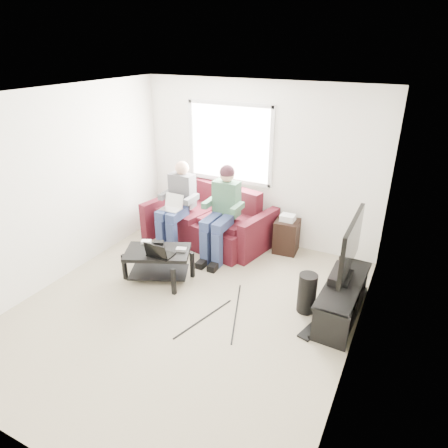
{
  "coord_description": "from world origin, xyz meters",
  "views": [
    {
      "loc": [
        2.31,
        -3.52,
        3.11
      ],
      "look_at": [
        0.22,
        0.6,
        0.98
      ],
      "focal_mm": 32.0,
      "sensor_mm": 36.0,
      "label": 1
    }
  ],
  "objects_px": {
    "tv_stand": "(342,300)",
    "tv": "(351,246)",
    "subwoofer": "(307,293)",
    "coffee_table": "(158,258)",
    "sofa": "(210,222)",
    "end_table": "(287,235)"
  },
  "relations": [
    {
      "from": "tv_stand",
      "to": "end_table",
      "type": "distance_m",
      "value": 1.69
    },
    {
      "from": "tv",
      "to": "end_table",
      "type": "bearing_deg",
      "value": 134.9
    },
    {
      "from": "sofa",
      "to": "end_table",
      "type": "xyz_separation_m",
      "value": [
        1.27,
        0.21,
        -0.05
      ]
    },
    {
      "from": "end_table",
      "to": "sofa",
      "type": "bearing_deg",
      "value": -170.47
    },
    {
      "from": "coffee_table",
      "to": "tv_stand",
      "type": "bearing_deg",
      "value": 7.85
    },
    {
      "from": "coffee_table",
      "to": "tv_stand",
      "type": "xyz_separation_m",
      "value": [
        2.5,
        0.34,
        -0.13
      ]
    },
    {
      "from": "sofa",
      "to": "tv",
      "type": "bearing_deg",
      "value": -21.13
    },
    {
      "from": "tv",
      "to": "subwoofer",
      "type": "bearing_deg",
      "value": -149.37
    },
    {
      "from": "tv_stand",
      "to": "tv",
      "type": "distance_m",
      "value": 0.71
    },
    {
      "from": "sofa",
      "to": "coffee_table",
      "type": "relative_size",
      "value": 2.08
    },
    {
      "from": "coffee_table",
      "to": "tv",
      "type": "xyz_separation_m",
      "value": [
        2.5,
        0.44,
        0.58
      ]
    },
    {
      "from": "subwoofer",
      "to": "end_table",
      "type": "bearing_deg",
      "value": 118.07
    },
    {
      "from": "tv_stand",
      "to": "tv",
      "type": "bearing_deg",
      "value": 91.47
    },
    {
      "from": "sofa",
      "to": "coffee_table",
      "type": "bearing_deg",
      "value": -93.77
    },
    {
      "from": "sofa",
      "to": "end_table",
      "type": "height_order",
      "value": "sofa"
    },
    {
      "from": "tv",
      "to": "coffee_table",
      "type": "bearing_deg",
      "value": -169.9
    },
    {
      "from": "coffee_table",
      "to": "subwoofer",
      "type": "distance_m",
      "value": 2.11
    },
    {
      "from": "tv_stand",
      "to": "coffee_table",
      "type": "bearing_deg",
      "value": -172.15
    },
    {
      "from": "tv_stand",
      "to": "subwoofer",
      "type": "xyz_separation_m",
      "value": [
        -0.41,
        -0.14,
        0.06
      ]
    },
    {
      "from": "subwoofer",
      "to": "tv",
      "type": "bearing_deg",
      "value": 30.63
    },
    {
      "from": "tv",
      "to": "end_table",
      "type": "distance_m",
      "value": 1.73
    },
    {
      "from": "sofa",
      "to": "coffee_table",
      "type": "distance_m",
      "value": 1.38
    }
  ]
}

